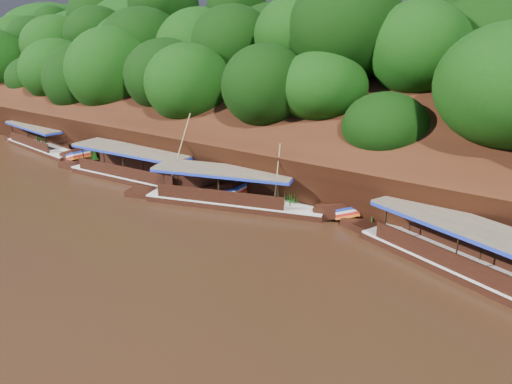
{
  "coord_description": "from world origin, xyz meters",
  "views": [
    {
      "loc": [
        17.12,
        -16.29,
        11.56
      ],
      "look_at": [
        -0.05,
        7.0,
        1.65
      ],
      "focal_mm": 35.0,
      "sensor_mm": 36.0,
      "label": 1
    }
  ],
  "objects": [
    {
      "name": "ground",
      "position": [
        0.0,
        0.0,
        0.0
      ],
      "size": [
        160.0,
        160.0,
        0.0
      ],
      "primitive_type": "plane",
      "color": "black",
      "rests_on": "ground"
    },
    {
      "name": "riverbank",
      "position": [
        -0.01,
        22.73,
        1.89
      ],
      "size": [
        120.0,
        30.06,
        19.4
      ],
      "color": "black",
      "rests_on": "ground"
    },
    {
      "name": "boat_0",
      "position": [
        14.06,
        6.5,
        0.57
      ],
      "size": [
        15.45,
        7.09,
        7.15
      ],
      "rotation": [
        0.0,
        0.0,
        -0.34
      ],
      "color": "black",
      "rests_on": "ground"
    },
    {
      "name": "boat_1",
      "position": [
        -1.63,
        7.99,
        0.56
      ],
      "size": [
        14.18,
        6.29,
        5.09
      ],
      "rotation": [
        0.0,
        0.0,
        0.31
      ],
      "color": "black",
      "rests_on": "ground"
    },
    {
      "name": "boat_2",
      "position": [
        -10.45,
        7.69,
        0.56
      ],
      "size": [
        15.95,
        3.42,
        6.1
      ],
      "rotation": [
        0.0,
        0.0,
        0.08
      ],
      "color": "black",
      "rests_on": "ground"
    },
    {
      "name": "boat_3",
      "position": [
        -25.81,
        8.69,
        0.52
      ],
      "size": [
        12.96,
        3.37,
        2.72
      ],
      "rotation": [
        0.0,
        0.0,
        -0.11
      ],
      "color": "black",
      "rests_on": "ground"
    },
    {
      "name": "reeds",
      "position": [
        -3.3,
        9.58,
        0.88
      ],
      "size": [
        49.71,
        2.35,
        2.04
      ],
      "color": "#1A5F17",
      "rests_on": "ground"
    }
  ]
}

